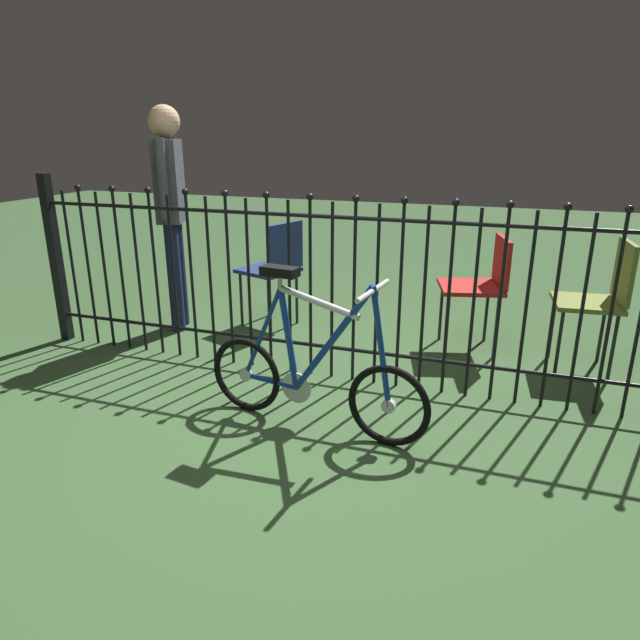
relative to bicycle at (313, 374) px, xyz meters
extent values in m
plane|color=#34532E|center=(-0.07, 0.02, -0.31)|extent=(20.00, 20.00, 0.00)
cylinder|color=black|center=(-2.29, 0.66, 0.26)|extent=(0.02, 0.02, 1.15)
sphere|color=black|center=(-2.29, 0.66, 0.86)|extent=(0.05, 0.05, 0.05)
cylinder|color=black|center=(-2.15, 0.66, 0.26)|extent=(0.02, 0.02, 1.15)
cylinder|color=black|center=(-2.00, 0.66, 0.26)|extent=(0.02, 0.02, 1.15)
sphere|color=black|center=(-2.00, 0.66, 0.86)|extent=(0.05, 0.05, 0.05)
cylinder|color=black|center=(-1.85, 0.66, 0.26)|extent=(0.02, 0.02, 1.15)
cylinder|color=black|center=(-1.71, 0.66, 0.26)|extent=(0.02, 0.02, 1.15)
sphere|color=black|center=(-1.71, 0.66, 0.86)|extent=(0.05, 0.05, 0.05)
cylinder|color=black|center=(-1.56, 0.66, 0.26)|extent=(0.02, 0.02, 1.15)
cylinder|color=black|center=(-1.42, 0.66, 0.26)|extent=(0.02, 0.02, 1.15)
sphere|color=black|center=(-1.42, 0.66, 0.86)|extent=(0.05, 0.05, 0.05)
cylinder|color=black|center=(-1.27, 0.66, 0.26)|extent=(0.02, 0.02, 1.15)
cylinder|color=black|center=(-1.13, 0.66, 0.26)|extent=(0.02, 0.02, 1.15)
sphere|color=black|center=(-1.13, 0.66, 0.86)|extent=(0.05, 0.05, 0.05)
cylinder|color=black|center=(-0.98, 0.66, 0.26)|extent=(0.02, 0.02, 1.15)
cylinder|color=black|center=(-0.83, 0.66, 0.26)|extent=(0.02, 0.02, 1.15)
sphere|color=black|center=(-0.83, 0.66, 0.86)|extent=(0.05, 0.05, 0.05)
cylinder|color=black|center=(-0.69, 0.66, 0.26)|extent=(0.02, 0.02, 1.15)
cylinder|color=black|center=(-0.54, 0.66, 0.26)|extent=(0.02, 0.02, 1.15)
sphere|color=black|center=(-0.54, 0.66, 0.86)|extent=(0.05, 0.05, 0.05)
cylinder|color=black|center=(-0.40, 0.66, 0.26)|extent=(0.02, 0.02, 1.15)
cylinder|color=black|center=(-0.25, 0.66, 0.26)|extent=(0.02, 0.02, 1.15)
sphere|color=black|center=(-0.25, 0.66, 0.86)|extent=(0.05, 0.05, 0.05)
cylinder|color=black|center=(-0.11, 0.66, 0.26)|extent=(0.02, 0.02, 1.15)
cylinder|color=black|center=(0.04, 0.66, 0.26)|extent=(0.02, 0.02, 1.15)
sphere|color=black|center=(0.04, 0.66, 0.86)|extent=(0.05, 0.05, 0.05)
cylinder|color=black|center=(0.19, 0.66, 0.26)|extent=(0.02, 0.02, 1.15)
cylinder|color=black|center=(0.33, 0.66, 0.26)|extent=(0.02, 0.02, 1.15)
sphere|color=black|center=(0.33, 0.66, 0.86)|extent=(0.05, 0.05, 0.05)
cylinder|color=black|center=(0.48, 0.66, 0.26)|extent=(0.02, 0.02, 1.15)
cylinder|color=black|center=(0.62, 0.66, 0.26)|extent=(0.02, 0.02, 1.15)
sphere|color=black|center=(0.62, 0.66, 0.86)|extent=(0.05, 0.05, 0.05)
cylinder|color=black|center=(0.77, 0.66, 0.26)|extent=(0.02, 0.02, 1.15)
cylinder|color=black|center=(0.91, 0.66, 0.26)|extent=(0.02, 0.02, 1.15)
sphere|color=black|center=(0.91, 0.66, 0.86)|extent=(0.05, 0.05, 0.05)
cylinder|color=black|center=(1.06, 0.66, 0.26)|extent=(0.02, 0.02, 1.15)
cylinder|color=black|center=(1.20, 0.66, 0.26)|extent=(0.02, 0.02, 1.15)
sphere|color=black|center=(1.20, 0.66, 0.86)|extent=(0.05, 0.05, 0.05)
cylinder|color=black|center=(1.35, 0.66, 0.26)|extent=(0.02, 0.02, 1.15)
cylinder|color=black|center=(1.50, 0.66, 0.26)|extent=(0.02, 0.02, 1.15)
sphere|color=black|center=(1.50, 0.66, 0.86)|extent=(0.05, 0.05, 0.05)
cylinder|color=black|center=(1.64, 0.66, 0.26)|extent=(0.02, 0.02, 1.15)
cylinder|color=black|center=(-0.07, 0.66, -0.11)|extent=(4.45, 0.03, 0.03)
cylinder|color=black|center=(-0.07, 0.66, 0.75)|extent=(4.45, 0.03, 0.03)
cube|color=black|center=(-2.29, 0.66, 0.32)|extent=(0.07, 0.07, 1.27)
torus|color=black|center=(-0.43, 0.06, -0.09)|extent=(0.45, 0.10, 0.45)
cylinder|color=silver|center=(-0.43, 0.06, -0.09)|extent=(0.08, 0.04, 0.07)
torus|color=black|center=(0.43, -0.06, -0.09)|extent=(0.45, 0.10, 0.45)
cylinder|color=silver|center=(0.43, -0.06, -0.09)|extent=(0.08, 0.04, 0.07)
cylinder|color=navy|center=(0.12, -0.01, 0.21)|extent=(0.46, 0.10, 0.65)
cylinder|color=silver|center=(0.04, 0.00, 0.41)|extent=(0.46, 0.09, 0.14)
cylinder|color=navy|center=(-0.14, 0.02, 0.18)|extent=(0.13, 0.05, 0.57)
cylinder|color=navy|center=(-0.26, 0.03, -0.10)|extent=(0.33, 0.07, 0.04)
cylinder|color=navy|center=(-0.31, 0.04, 0.19)|extent=(0.27, 0.06, 0.56)
cylinder|color=navy|center=(0.38, -0.05, 0.22)|extent=(0.14, 0.05, 0.63)
cylinder|color=silver|center=(0.33, -0.04, 0.52)|extent=(0.03, 0.03, 0.02)
cylinder|color=silver|center=(0.33, -0.04, 0.51)|extent=(0.08, 0.40, 0.03)
cylinder|color=silver|center=(-0.19, 0.02, 0.50)|extent=(0.03, 0.03, 0.07)
cube|color=black|center=(-0.19, 0.02, 0.55)|extent=(0.21, 0.11, 0.05)
cylinder|color=silver|center=(-0.10, 0.01, -0.10)|extent=(0.18, 0.03, 0.18)
cylinder|color=black|center=(0.57, 1.27, -0.08)|extent=(0.02, 0.02, 0.46)
cylinder|color=black|center=(0.48, 1.60, -0.08)|extent=(0.02, 0.02, 0.46)
cylinder|color=black|center=(0.90, 1.35, -0.08)|extent=(0.02, 0.02, 0.46)
cylinder|color=black|center=(0.81, 1.69, -0.08)|extent=(0.02, 0.02, 0.46)
cube|color=#A51E19|center=(0.69, 1.48, 0.16)|extent=(0.53, 0.53, 0.03)
cube|color=#A51E19|center=(0.89, 1.53, 0.36)|extent=(0.13, 0.41, 0.34)
cylinder|color=black|center=(1.31, 1.17, -0.09)|extent=(0.02, 0.02, 0.46)
cylinder|color=black|center=(1.28, 1.50, -0.09)|extent=(0.02, 0.02, 0.46)
cylinder|color=black|center=(1.63, 1.20, -0.09)|extent=(0.02, 0.02, 0.46)
cylinder|color=black|center=(1.60, 1.52, -0.09)|extent=(0.02, 0.02, 0.46)
cube|color=olive|center=(1.45, 1.35, 0.16)|extent=(0.44, 0.44, 0.03)
cube|color=olive|center=(1.65, 1.36, 0.38)|extent=(0.06, 0.39, 0.39)
cylinder|color=black|center=(-1.13, 1.40, -0.09)|extent=(0.02, 0.02, 0.46)
cylinder|color=black|center=(-1.03, 1.71, -0.09)|extent=(0.02, 0.02, 0.46)
cylinder|color=black|center=(-0.82, 1.30, -0.09)|extent=(0.02, 0.02, 0.46)
cylinder|color=black|center=(-0.72, 1.60, -0.09)|extent=(0.02, 0.02, 0.46)
cube|color=navy|center=(-0.93, 1.50, 0.16)|extent=(0.52, 0.52, 0.03)
cube|color=navy|center=(-0.74, 1.44, 0.37)|extent=(0.16, 0.38, 0.38)
cylinder|color=#191E3F|center=(-1.57, 1.13, 0.12)|extent=(0.11, 0.11, 0.87)
cylinder|color=#191E3F|center=(-1.63, 1.28, 0.12)|extent=(0.11, 0.11, 0.87)
cube|color=#3F3F47|center=(-1.60, 1.20, 0.87)|extent=(0.27, 0.34, 0.62)
cylinder|color=#3F3F47|center=(-1.53, 1.02, 0.90)|extent=(0.08, 0.08, 0.59)
cylinder|color=#3F3F47|center=(-1.67, 1.39, 0.90)|extent=(0.08, 0.08, 0.59)
sphere|color=tan|center=(-1.60, 1.20, 1.31)|extent=(0.24, 0.24, 0.24)
camera|label=1|loc=(0.94, -2.61, 1.25)|focal=31.57mm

